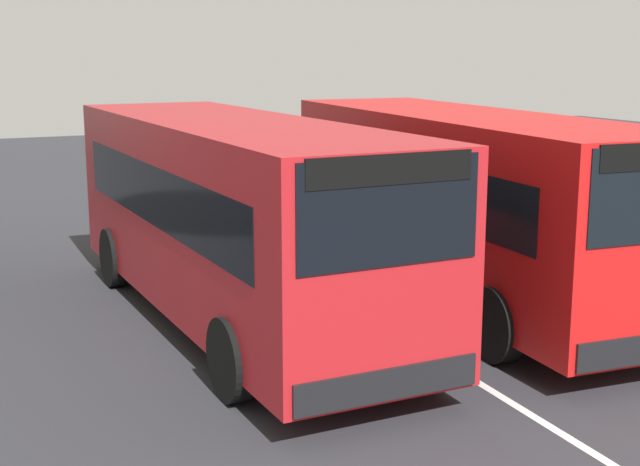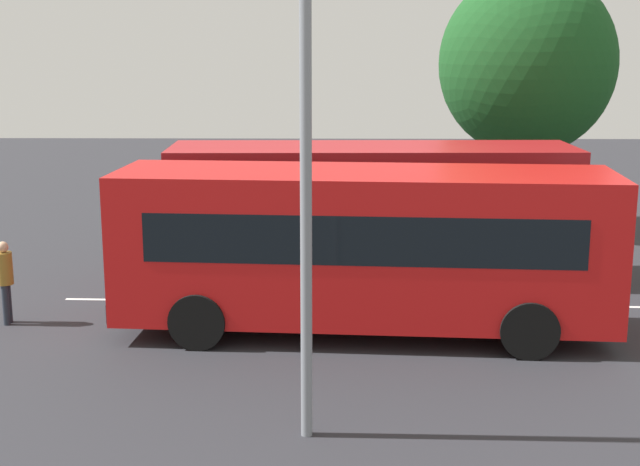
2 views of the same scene
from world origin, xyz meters
TOP-DOWN VIEW (x-y plane):
  - ground_plane at (0.00, 0.00)m, footprint 63.70×63.70m
  - bus_far_left at (-0.38, -2.01)m, footprint 9.23×2.77m
  - bus_center_left at (-0.07, 1.91)m, footprint 9.31×3.07m
  - pedestrian at (6.83, 1.47)m, footprint 0.34×0.34m
  - street_lamp at (0.80, 6.15)m, footprint 0.53×2.81m
  - depot_tree at (-4.97, -7.45)m, footprint 4.96×4.47m
  - lane_stripe_outer_left at (0.00, 0.00)m, footprint 12.40×0.54m

SIDE VIEW (x-z plane):
  - ground_plane at x=0.00m, z-range 0.00..0.00m
  - lane_stripe_outer_left at x=0.00m, z-range 0.00..0.01m
  - pedestrian at x=6.83m, z-range 0.14..1.79m
  - bus_far_left at x=-0.38m, z-range 0.17..3.26m
  - bus_center_left at x=-0.07m, z-range 0.17..3.26m
  - depot_tree at x=-4.97m, z-range 1.07..8.46m
  - street_lamp at x=0.80m, z-range 0.65..9.44m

